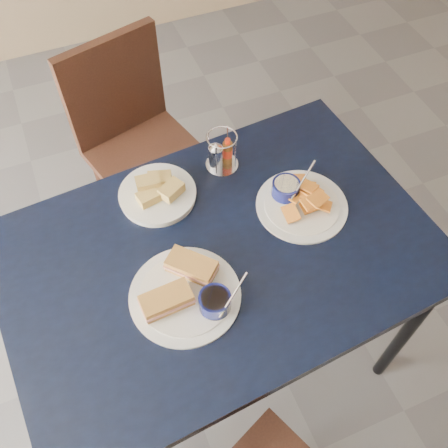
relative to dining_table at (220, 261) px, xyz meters
name	(u,v)px	position (x,y,z in m)	size (l,w,h in m)	color
ground	(196,409)	(-0.19, -0.21, -0.69)	(6.00, 6.00, 0.00)	#545459
dining_table	(220,261)	(0.00, 0.00, 0.00)	(1.35, 0.96, 0.75)	black
chair_far	(138,129)	(-0.04, 0.82, -0.17)	(0.52, 0.52, 0.91)	black
sandwich_plate	(188,291)	(-0.14, -0.10, 0.08)	(0.32, 0.32, 0.12)	white
plantain_plate	(298,199)	(0.30, 0.07, 0.08)	(0.29, 0.29, 0.12)	white
bread_basket	(158,193)	(-0.11, 0.26, 0.08)	(0.24, 0.24, 0.07)	white
condiment_caddy	(220,154)	(0.13, 0.31, 0.12)	(0.11, 0.11, 0.14)	silver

